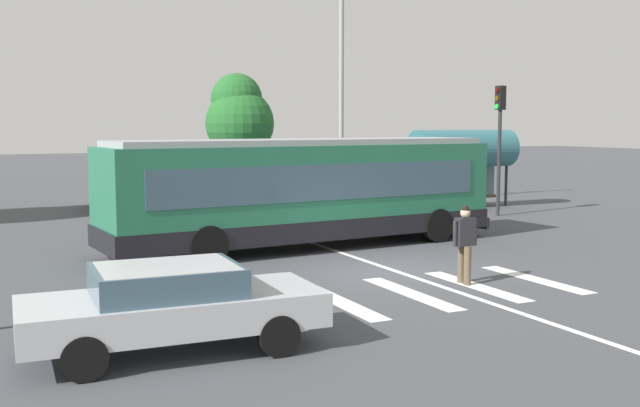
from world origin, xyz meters
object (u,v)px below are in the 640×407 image
at_px(parked_car_white, 185,189).
at_px(parked_car_blue, 302,185).
at_px(foreground_sedan, 172,303).
at_px(twin_arm_street_lamp, 341,57).
at_px(city_transit_bus, 305,192).
at_px(traffic_light_far_corner, 500,129).
at_px(pedestrian_crossing_street, 465,240).
at_px(background_tree_right, 239,116).
at_px(bus_stop_shelter, 463,150).
at_px(parked_car_black, 121,191).
at_px(parked_car_teal, 251,188).

xyz_separation_m(parked_car_white, parked_car_blue, (5.37, -0.03, 0.00)).
height_order(foreground_sedan, twin_arm_street_lamp, twin_arm_street_lamp).
relative_size(city_transit_bus, parked_car_blue, 2.53).
xyz_separation_m(foreground_sedan, traffic_light_far_corner, (15.57, 11.61, 2.52)).
relative_size(parked_car_white, traffic_light_far_corner, 0.94).
bearing_deg(pedestrian_crossing_street, parked_car_white, 94.57).
distance_m(traffic_light_far_corner, twin_arm_street_lamp, 7.01).
distance_m(pedestrian_crossing_street, traffic_light_far_corner, 13.01).
bearing_deg(foreground_sedan, parked_car_white, 74.12).
bearing_deg(parked_car_white, background_tree_right, 44.45).
xyz_separation_m(bus_stop_shelter, background_tree_right, (-6.58, 8.99, 1.44)).
bearing_deg(twin_arm_street_lamp, parked_car_blue, 95.07).
xyz_separation_m(foreground_sedan, parked_car_black, (2.95, 19.68, 0.00)).
relative_size(foreground_sedan, parked_car_teal, 1.00).
relative_size(parked_car_teal, bus_stop_shelter, 0.99).
bearing_deg(parked_car_black, twin_arm_street_lamp, -22.14).
distance_m(foreground_sedan, bus_stop_shelter, 21.46).
bearing_deg(pedestrian_crossing_street, twin_arm_street_lamp, 73.28).
distance_m(parked_car_blue, twin_arm_street_lamp, 6.38).
xyz_separation_m(parked_car_blue, twin_arm_street_lamp, (0.29, -3.32, 5.44)).
bearing_deg(parked_car_teal, city_transit_bus, -102.58).
bearing_deg(pedestrian_crossing_street, parked_car_teal, 85.47).
xyz_separation_m(parked_car_white, background_tree_right, (3.73, 3.66, 3.09)).
distance_m(parked_car_black, traffic_light_far_corner, 15.19).
relative_size(city_transit_bus, foreground_sedan, 2.56).
height_order(parked_car_black, parked_car_blue, same).
xyz_separation_m(foreground_sedan, background_tree_right, (9.32, 23.31, 3.09)).
relative_size(parked_car_black, bus_stop_shelter, 0.99).
bearing_deg(parked_car_white, traffic_light_far_corner, -38.86).
distance_m(foreground_sedan, traffic_light_far_corner, 19.59).
xyz_separation_m(traffic_light_far_corner, bus_stop_shelter, (0.33, 2.70, -0.87)).
xyz_separation_m(bus_stop_shelter, twin_arm_street_lamp, (-4.64, 1.99, 3.79)).
bearing_deg(city_transit_bus, parked_car_white, 91.46).
relative_size(parked_car_blue, traffic_light_far_corner, 0.94).
xyz_separation_m(parked_car_white, parked_car_teal, (2.74, -0.63, 0.00)).
relative_size(foreground_sedan, parked_car_blue, 0.99).
relative_size(city_transit_bus, bus_stop_shelter, 2.52).
relative_size(parked_car_white, twin_arm_street_lamp, 0.45).
xyz_separation_m(parked_car_blue, background_tree_right, (-1.64, 3.69, 3.09)).
height_order(pedestrian_crossing_street, parked_car_blue, pedestrian_crossing_street).
distance_m(parked_car_black, twin_arm_street_lamp, 10.49).
height_order(city_transit_bus, parked_car_blue, city_transit_bus).
bearing_deg(background_tree_right, parked_car_black, -150.35).
height_order(city_transit_bus, background_tree_right, background_tree_right).
height_order(parked_car_teal, background_tree_right, background_tree_right).
height_order(city_transit_bus, twin_arm_street_lamp, twin_arm_street_lamp).
relative_size(pedestrian_crossing_street, parked_car_blue, 0.37).
bearing_deg(bus_stop_shelter, pedestrian_crossing_street, -126.11).
height_order(parked_car_black, parked_car_teal, same).
xyz_separation_m(city_transit_bus, bus_stop_shelter, (10.01, 6.25, 0.83)).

